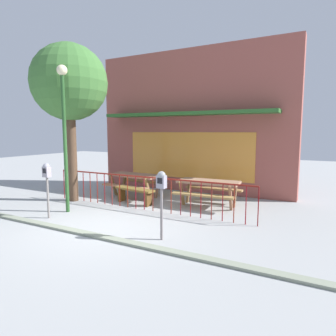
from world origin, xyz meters
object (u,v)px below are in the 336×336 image
(street_lamp, at_px, (64,118))
(parking_meter_near, at_px, (161,187))
(street_tree, at_px, (69,84))
(patio_bench, at_px, (134,192))
(picnic_table_left, at_px, (135,179))
(parking_meter_far, at_px, (47,176))
(picnic_table_right, at_px, (208,186))

(street_lamp, bearing_deg, parking_meter_near, -10.90)
(street_tree, relative_size, street_lamp, 1.24)
(patio_bench, relative_size, street_tree, 0.29)
(picnic_table_left, xyz_separation_m, street_tree, (-1.42, -1.44, 3.09))
(picnic_table_left, height_order, street_tree, street_tree)
(parking_meter_far, xyz_separation_m, street_lamp, (-0.03, 0.67, 1.49))
(parking_meter_near, height_order, street_lamp, street_lamp)
(patio_bench, bearing_deg, parking_meter_near, -45.72)
(parking_meter_far, xyz_separation_m, street_tree, (-0.90, 1.75, 2.59))
(picnic_table_right, xyz_separation_m, patio_bench, (-2.14, -0.76, -0.26))
(picnic_table_right, distance_m, street_lamp, 4.51)
(parking_meter_near, bearing_deg, street_lamp, 169.10)
(patio_bench, xyz_separation_m, street_lamp, (-1.10, -1.67, 2.24))
(parking_meter_near, bearing_deg, street_tree, 157.80)
(picnic_table_left, bearing_deg, parking_meter_near, -48.39)
(picnic_table_left, bearing_deg, picnic_table_right, -1.88)
(parking_meter_far, bearing_deg, picnic_table_left, 80.79)
(parking_meter_far, relative_size, street_tree, 0.29)
(picnic_table_right, bearing_deg, patio_bench, -160.51)
(picnic_table_right, bearing_deg, parking_meter_near, -87.65)
(picnic_table_left, xyz_separation_m, street_lamp, (-0.55, -2.52, 1.98))
(picnic_table_left, bearing_deg, patio_bench, -57.04)
(picnic_table_left, xyz_separation_m, parking_meter_near, (2.81, -3.17, 0.50))
(parking_meter_near, distance_m, parking_meter_far, 3.33)
(parking_meter_near, distance_m, street_tree, 5.25)
(picnic_table_left, xyz_separation_m, patio_bench, (0.55, -0.85, -0.26))
(street_tree, bearing_deg, parking_meter_far, -62.82)
(street_tree, bearing_deg, patio_bench, 16.86)
(street_lamp, bearing_deg, picnic_table_left, 77.64)
(parking_meter_near, xyz_separation_m, street_lamp, (-3.37, 0.65, 1.48))
(picnic_table_left, distance_m, parking_meter_far, 3.27)
(picnic_table_left, distance_m, picnic_table_right, 2.69)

